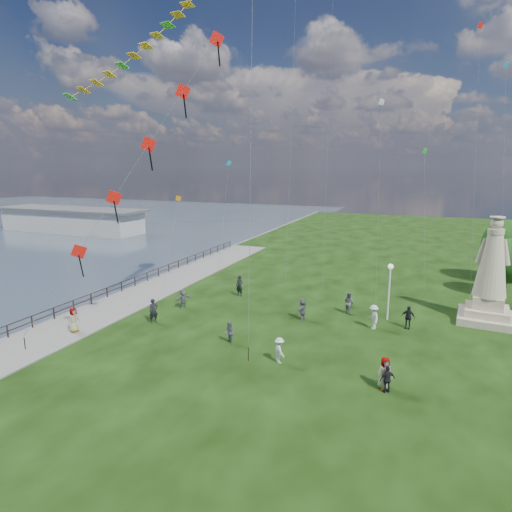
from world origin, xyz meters
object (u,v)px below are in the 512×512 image
at_px(statue, 490,283).
at_px(person_1, 229,333).
at_px(person_4, 385,373).
at_px(person_10, 74,321).
at_px(person_2, 279,350).
at_px(person_0, 154,311).
at_px(person_7, 349,303).
at_px(person_9, 408,317).
at_px(person_6, 240,286).
at_px(lamppost, 390,280).
at_px(person_11, 302,309).
at_px(pier_pavilion, 72,220).
at_px(person_8, 374,317).
at_px(person_5, 183,299).
at_px(person_3, 387,379).

distance_m(statue, person_1, 20.05).
relative_size(person_4, person_10, 0.98).
xyz_separation_m(person_1, person_2, (4.04, -1.46, 0.03)).
height_order(person_0, person_7, person_0).
distance_m(person_7, person_9, 4.93).
height_order(person_6, person_7, person_6).
bearing_deg(person_0, person_10, 174.94).
distance_m(lamppost, person_0, 18.18).
distance_m(person_4, person_11, 10.96).
distance_m(person_2, person_10, 15.17).
relative_size(pier_pavilion, person_6, 15.56).
distance_m(person_7, person_8, 3.57).
bearing_deg(lamppost, person_1, -137.38).
distance_m(person_5, person_10, 8.81).
relative_size(lamppost, person_1, 2.89).
height_order(lamppost, person_7, lamppost).
distance_m(person_2, person_9, 11.24).
xyz_separation_m(statue, person_3, (-6.10, -13.77, -2.32)).
height_order(person_0, person_6, person_6).
distance_m(person_4, person_8, 8.78).
xyz_separation_m(person_0, person_9, (18.03, 5.95, -0.08)).
xyz_separation_m(statue, person_11, (-13.22, -4.89, -2.19)).
bearing_deg(person_4, person_0, 134.16).
bearing_deg(person_9, pier_pavilion, 163.15).
bearing_deg(person_2, person_6, -12.07).
relative_size(person_1, person_8, 0.85).
height_order(person_5, person_10, person_10).
relative_size(person_4, person_6, 0.92).
bearing_deg(person_2, person_0, 29.45).
bearing_deg(person_11, pier_pavilion, -114.74).
bearing_deg(statue, person_9, -140.75).
distance_m(statue, person_4, 14.94).
height_order(statue, person_9, statue).
height_order(person_0, person_4, person_0).
bearing_deg(person_7, person_10, 73.81).
bearing_deg(person_6, person_3, -35.37).
bearing_deg(person_1, person_11, 97.23).
relative_size(person_1, person_9, 0.89).
bearing_deg(person_6, person_5, -115.09).
distance_m(lamppost, person_9, 3.12).
bearing_deg(person_3, pier_pavilion, -69.75).
height_order(pier_pavilion, person_0, pier_pavilion).
distance_m(person_1, person_2, 4.30).
bearing_deg(person_10, person_8, -56.51).
xyz_separation_m(person_3, person_4, (-0.19, 0.40, 0.13)).
bearing_deg(statue, person_0, -152.40).
relative_size(statue, person_8, 4.47).
xyz_separation_m(person_0, person_6, (3.28, 8.71, 0.02)).
distance_m(pier_pavilion, person_8, 66.46).
bearing_deg(person_4, person_1, 133.67).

